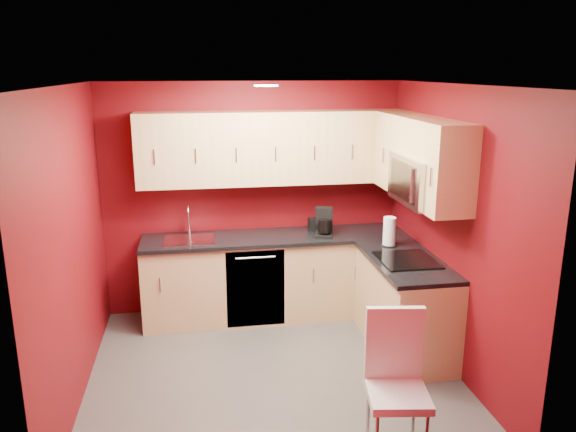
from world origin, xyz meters
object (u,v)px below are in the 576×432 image
object	(u,v)px
sink	(189,236)
coffee_maker	(324,222)
paper_towel	(389,231)
napkin_holder	(314,224)
dining_chair	(398,387)
microwave	(423,180)

from	to	relation	value
sink	coffee_maker	world-z (taller)	sink
sink	paper_towel	distance (m)	2.04
napkin_holder	dining_chair	size ratio (longest dim) A/B	0.13
napkin_holder	paper_towel	bearing A→B (deg)	-47.18
microwave	sink	size ratio (longest dim) A/B	1.46
microwave	paper_towel	world-z (taller)	microwave
sink	dining_chair	bearing A→B (deg)	-59.77
sink	napkin_holder	distance (m)	1.36
sink	coffee_maker	size ratio (longest dim) A/B	1.74
paper_towel	dining_chair	size ratio (longest dim) A/B	0.28
microwave	coffee_maker	xyz separation A→B (m)	(-0.70, 0.89, -0.60)
microwave	napkin_holder	bearing A→B (deg)	123.31
coffee_maker	dining_chair	distance (m)	2.35
sink	napkin_holder	xyz separation A→B (m)	(1.35, 0.13, 0.03)
paper_towel	napkin_holder	bearing A→B (deg)	132.82
napkin_holder	dining_chair	world-z (taller)	napkin_holder
paper_towel	microwave	bearing A→B (deg)	-74.92
sink	paper_towel	world-z (taller)	sink
coffee_maker	sink	bearing A→B (deg)	-168.95
sink	dining_chair	xyz separation A→B (m)	(1.40, -2.40, -0.44)
napkin_holder	microwave	bearing A→B (deg)	-56.69
coffee_maker	napkin_holder	size ratio (longest dim) A/B	2.29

